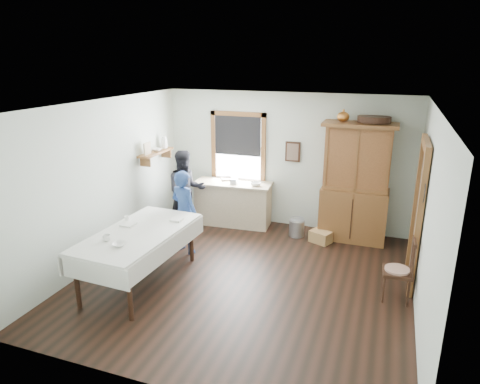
# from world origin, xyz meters

# --- Properties ---
(room) EXTENTS (5.01, 5.01, 2.70)m
(room) POSITION_xyz_m (0.00, 0.00, 1.35)
(room) COLOR black
(room) RESTS_ON ground
(window) EXTENTS (1.18, 0.07, 1.48)m
(window) POSITION_xyz_m (-1.00, 2.46, 1.63)
(window) COLOR white
(window) RESTS_ON room
(doorway) EXTENTS (0.09, 1.14, 2.22)m
(doorway) POSITION_xyz_m (2.46, 0.85, 1.16)
(doorway) COLOR #4F4738
(doorway) RESTS_ON room
(wall_shelf) EXTENTS (0.24, 1.00, 0.44)m
(wall_shelf) POSITION_xyz_m (-2.37, 1.54, 1.57)
(wall_shelf) COLOR brown
(wall_shelf) RESTS_ON room
(framed_picture) EXTENTS (0.30, 0.04, 0.40)m
(framed_picture) POSITION_xyz_m (0.15, 2.46, 1.55)
(framed_picture) COLOR #341D12
(framed_picture) RESTS_ON room
(rug_beater) EXTENTS (0.01, 0.27, 0.27)m
(rug_beater) POSITION_xyz_m (2.45, 0.30, 1.72)
(rug_beater) COLOR black
(rug_beater) RESTS_ON room
(work_counter) EXTENTS (1.61, 0.70, 0.90)m
(work_counter) POSITION_xyz_m (-0.99, 2.12, 0.45)
(work_counter) COLOR #C7AD8A
(work_counter) RESTS_ON room
(china_hutch) EXTENTS (1.31, 0.62, 2.23)m
(china_hutch) POSITION_xyz_m (1.42, 2.16, 1.12)
(china_hutch) COLOR brown
(china_hutch) RESTS_ON room
(dining_table) EXTENTS (1.21, 2.16, 0.84)m
(dining_table) POSITION_xyz_m (-1.47, -0.63, 0.42)
(dining_table) COLOR silver
(dining_table) RESTS_ON room
(spindle_chair) EXTENTS (0.46, 0.46, 0.95)m
(spindle_chair) POSITION_xyz_m (2.24, 0.18, 0.48)
(spindle_chair) COLOR #341D12
(spindle_chair) RESTS_ON room
(pail) EXTENTS (0.36, 0.36, 0.32)m
(pail) POSITION_xyz_m (0.40, 1.94, 0.16)
(pail) COLOR #9A9CA2
(pail) RESTS_ON room
(wicker_basket) EXTENTS (0.45, 0.40, 0.22)m
(wicker_basket) POSITION_xyz_m (0.90, 1.79, 0.11)
(wicker_basket) COLOR #AF834F
(wicker_basket) RESTS_ON room
(woman_blue) EXTENTS (0.59, 0.47, 1.39)m
(woman_blue) POSITION_xyz_m (-1.33, 0.59, 0.69)
(woman_blue) COLOR navy
(woman_blue) RESTS_ON room
(figure_dark) EXTENTS (0.93, 0.90, 1.50)m
(figure_dark) POSITION_xyz_m (-1.76, 1.53, 0.75)
(figure_dark) COLOR black
(figure_dark) RESTS_ON room
(table_cup_a) EXTENTS (0.14, 0.14, 0.09)m
(table_cup_a) POSITION_xyz_m (-1.70, -1.07, 0.89)
(table_cup_a) COLOR white
(table_cup_a) RESTS_ON dining_table
(table_cup_b) EXTENTS (0.10, 0.10, 0.09)m
(table_cup_b) POSITION_xyz_m (-1.88, -0.31, 0.89)
(table_cup_b) COLOR white
(table_cup_b) RESTS_ON dining_table
(table_bowl) EXTENTS (0.26, 0.26, 0.05)m
(table_bowl) POSITION_xyz_m (-1.44, -1.16, 0.87)
(table_bowl) COLOR white
(table_bowl) RESTS_ON dining_table
(counter_book) EXTENTS (0.28, 0.30, 0.02)m
(counter_book) POSITION_xyz_m (-1.30, 2.24, 0.91)
(counter_book) COLOR brown
(counter_book) RESTS_ON work_counter
(counter_bowl) EXTENTS (0.26, 0.26, 0.07)m
(counter_bowl) POSITION_xyz_m (-0.48, 2.06, 0.93)
(counter_bowl) COLOR white
(counter_bowl) RESTS_ON work_counter
(shelf_bowl) EXTENTS (0.22, 0.22, 0.05)m
(shelf_bowl) POSITION_xyz_m (-2.37, 1.55, 1.60)
(shelf_bowl) COLOR white
(shelf_bowl) RESTS_ON wall_shelf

